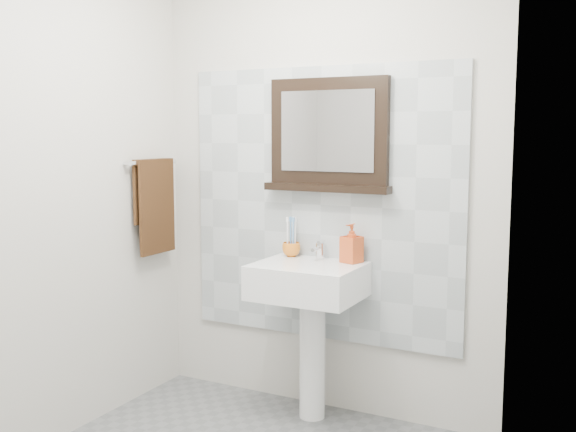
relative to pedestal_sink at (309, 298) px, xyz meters
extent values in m
cube|color=beige|center=(-0.03, 0.23, 0.57)|extent=(2.00, 0.01, 2.50)
cube|color=beige|center=(-1.03, -0.87, 0.57)|extent=(0.01, 2.20, 2.50)
cube|color=beige|center=(0.97, -0.87, 0.57)|extent=(0.01, 2.20, 2.50)
cube|color=#A7B0B4|center=(-0.03, 0.21, 0.47)|extent=(1.60, 0.02, 1.50)
cylinder|color=white|center=(0.00, 0.05, -0.34)|extent=(0.14, 0.14, 0.68)
cube|color=white|center=(0.00, -0.01, 0.09)|extent=(0.55, 0.44, 0.18)
cylinder|color=silver|center=(0.00, -0.03, 0.17)|extent=(0.32, 0.32, 0.02)
cylinder|color=#4C4C4F|center=(0.00, -0.03, 0.18)|extent=(0.04, 0.04, 0.00)
cylinder|color=silver|center=(0.00, 0.14, 0.23)|extent=(0.04, 0.04, 0.09)
cylinder|color=silver|center=(0.00, 0.09, 0.25)|extent=(0.02, 0.10, 0.02)
cube|color=silver|center=(0.00, 0.15, 0.28)|extent=(0.02, 0.07, 0.01)
imported|color=orange|center=(-0.18, 0.14, 0.22)|extent=(0.13, 0.13, 0.08)
cylinder|color=white|center=(-0.20, 0.13, 0.29)|extent=(0.01, 0.01, 0.19)
cube|color=white|center=(-0.20, 0.13, 0.39)|extent=(0.01, 0.01, 0.03)
cylinder|color=#568BC5|center=(-0.16, 0.13, 0.29)|extent=(0.01, 0.01, 0.19)
cube|color=#568BC5|center=(-0.16, 0.13, 0.39)|extent=(0.01, 0.01, 0.03)
cylinder|color=white|center=(-0.18, 0.16, 0.29)|extent=(0.01, 0.01, 0.19)
cube|color=white|center=(-0.18, 0.16, 0.39)|extent=(0.01, 0.01, 0.03)
cylinder|color=#568BC5|center=(-0.19, 0.15, 0.29)|extent=(0.01, 0.01, 0.19)
cube|color=#568BC5|center=(-0.19, 0.15, 0.39)|extent=(0.01, 0.01, 0.03)
cylinder|color=white|center=(-0.16, 0.15, 0.29)|extent=(0.01, 0.01, 0.19)
cube|color=white|center=(-0.16, 0.15, 0.39)|extent=(0.01, 0.01, 0.03)
imported|color=red|center=(0.19, 0.13, 0.29)|extent=(0.12, 0.12, 0.21)
cube|color=black|center=(0.02, 0.19, 0.88)|extent=(0.67, 0.06, 0.57)
cube|color=#99999E|center=(0.02, 0.16, 0.88)|extent=(0.54, 0.01, 0.43)
cube|color=black|center=(0.02, 0.17, 0.57)|extent=(0.71, 0.11, 0.04)
cylinder|color=silver|center=(-0.97, -0.05, 0.70)|extent=(0.03, 0.40, 0.03)
cylinder|color=silver|center=(-1.00, -0.24, 0.70)|extent=(0.05, 0.02, 0.02)
cylinder|color=silver|center=(-1.00, 0.14, 0.70)|extent=(0.05, 0.02, 0.02)
cube|color=black|center=(-0.95, -0.05, 0.43)|extent=(0.02, 0.30, 0.52)
cube|color=black|center=(-0.99, -0.05, 0.52)|extent=(0.02, 0.30, 0.34)
cube|color=black|center=(-0.97, -0.05, 0.70)|extent=(0.06, 0.30, 0.03)
camera|label=1|loc=(1.51, -3.14, 0.86)|focal=42.00mm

